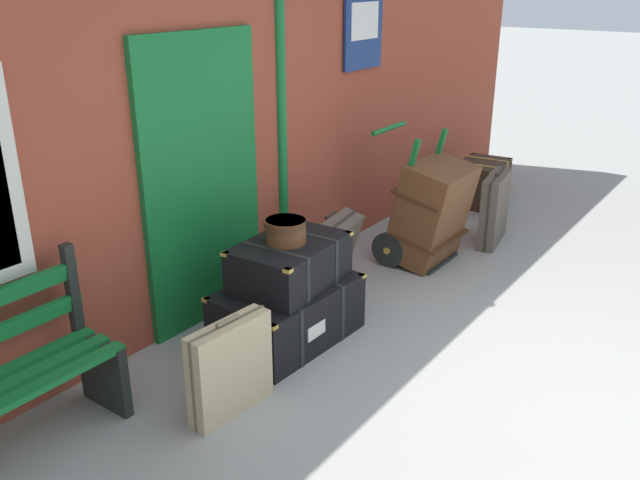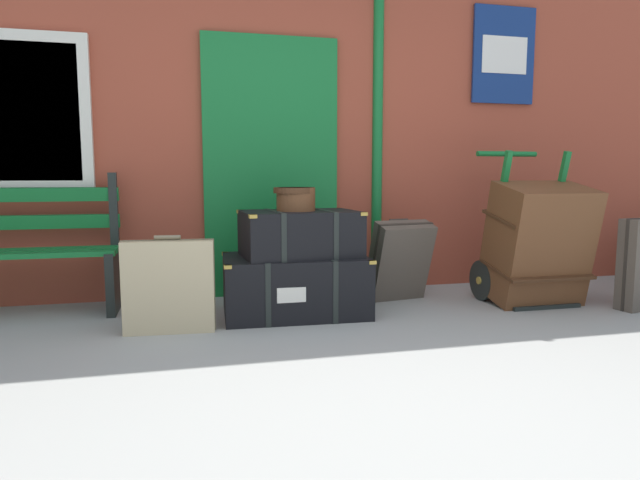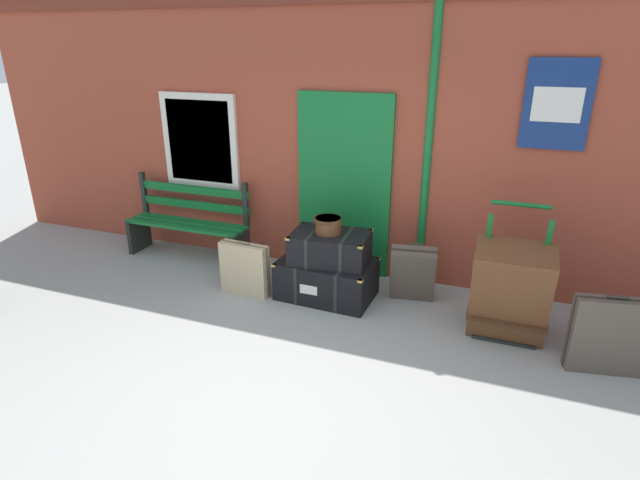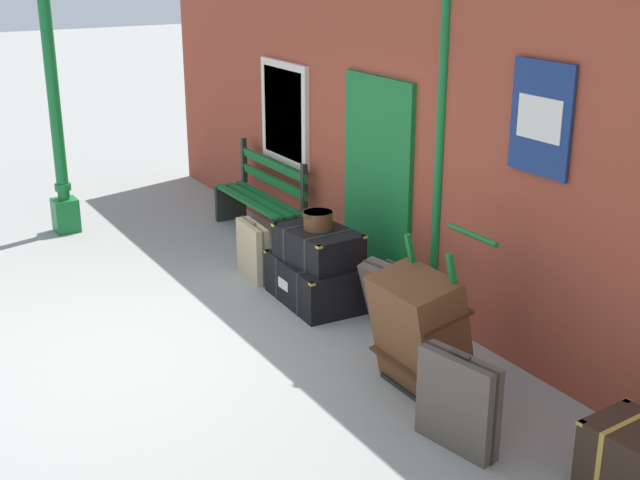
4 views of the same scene
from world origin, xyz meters
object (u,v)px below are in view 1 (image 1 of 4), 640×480
at_px(large_brown_trunk, 431,212).
at_px(corner_trunk, 481,182).
at_px(steamer_trunk_base, 288,313).
at_px(porters_trolley, 412,229).
at_px(round_hatbox, 286,229).
at_px(suitcase_umber, 230,368).
at_px(steamer_trunk_middle, 290,263).
at_px(suitcase_cream, 333,252).
at_px(suitcase_olive, 494,209).

relative_size(large_brown_trunk, corner_trunk, 1.31).
xyz_separation_m(steamer_trunk_base, porters_trolley, (1.85, 0.01, 0.06)).
relative_size(steamer_trunk_base, corner_trunk, 1.43).
height_order(round_hatbox, porters_trolley, porters_trolley).
bearing_deg(suitcase_umber, porters_trolley, 5.59).
height_order(steamer_trunk_base, large_brown_trunk, large_brown_trunk).
distance_m(round_hatbox, suitcase_umber, 1.06).
distance_m(steamer_trunk_middle, suitcase_cream, 0.92).
relative_size(suitcase_cream, suitcase_olive, 0.91).
height_order(steamer_trunk_base, corner_trunk, corner_trunk).
height_order(suitcase_cream, corner_trunk, suitcase_cream).
relative_size(large_brown_trunk, suitcase_cream, 1.46).
relative_size(suitcase_umber, suitcase_olive, 0.87).
bearing_deg(round_hatbox, large_brown_trunk, -5.46).
height_order(steamer_trunk_base, steamer_trunk_middle, steamer_trunk_middle).
bearing_deg(steamer_trunk_base, suitcase_umber, -163.54).
height_order(porters_trolley, corner_trunk, porters_trolley).
bearing_deg(corner_trunk, suitcase_cream, 178.48).
xyz_separation_m(porters_trolley, suitcase_cream, (-0.96, 0.21, 0.05)).
bearing_deg(corner_trunk, porters_trolley, -175.77).
bearing_deg(suitcase_olive, suitcase_umber, 176.96).
distance_m(steamer_trunk_middle, large_brown_trunk, 1.82).
bearing_deg(suitcase_umber, suitcase_cream, 15.28).
distance_m(large_brown_trunk, suitcase_olive, 0.86).
bearing_deg(steamer_trunk_middle, suitcase_olive, -9.59).
distance_m(porters_trolley, corner_trunk, 1.86).
xyz_separation_m(suitcase_umber, suitcase_olive, (3.50, -0.19, 0.04)).
bearing_deg(suitcase_olive, corner_trunk, 29.05).
xyz_separation_m(large_brown_trunk, suitcase_cream, (-0.96, 0.39, -0.15)).
distance_m(steamer_trunk_middle, porters_trolley, 1.84).
bearing_deg(steamer_trunk_middle, suitcase_umber, -164.14).
bearing_deg(large_brown_trunk, round_hatbox, 174.54).
xyz_separation_m(porters_trolley, large_brown_trunk, (-0.00, -0.18, 0.20)).
height_order(large_brown_trunk, suitcase_cream, large_brown_trunk).
distance_m(steamer_trunk_base, round_hatbox, 0.63).
height_order(steamer_trunk_middle, suitcase_umber, steamer_trunk_middle).
xyz_separation_m(steamer_trunk_middle, round_hatbox, (-0.03, 0.01, 0.26)).
distance_m(round_hatbox, suitcase_olive, 2.72).
bearing_deg(steamer_trunk_middle, steamer_trunk_base, -179.06).
distance_m(steamer_trunk_middle, round_hatbox, 0.26).
xyz_separation_m(round_hatbox, suitcase_cream, (0.88, 0.21, -0.51)).
height_order(suitcase_cream, suitcase_olive, suitcase_olive).
xyz_separation_m(steamer_trunk_middle, large_brown_trunk, (1.81, -0.17, -0.11)).
bearing_deg(corner_trunk, large_brown_trunk, -170.39).
relative_size(steamer_trunk_base, suitcase_olive, 1.45).
bearing_deg(suitcase_umber, round_hatbox, 16.90).
xyz_separation_m(porters_trolley, suitcase_umber, (-2.71, -0.26, 0.02)).
bearing_deg(steamer_trunk_base, suitcase_olive, -9.45).
relative_size(suitcase_umber, corner_trunk, 0.86).
xyz_separation_m(steamer_trunk_middle, porters_trolley, (1.81, 0.01, -0.31)).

